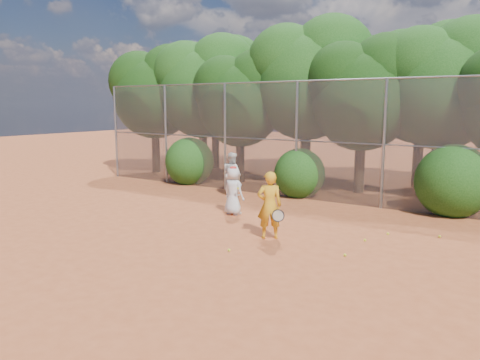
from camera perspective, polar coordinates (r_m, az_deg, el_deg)
The scene contains 22 objects.
ground at distance 10.98m, azimuth -2.88°, elevation -7.89°, with size 80.00×80.00×0.00m, color #A54A25.
fence_back at distance 15.82m, azimuth 9.74°, elevation 4.82°, with size 20.05×0.09×4.03m.
tree_0 at distance 22.76m, azimuth -10.26°, elevation 10.84°, with size 4.38×3.81×6.00m.
tree_1 at distance 21.52m, azimuth -4.40°, elevation 11.68°, with size 4.64×4.03×6.35m.
tree_2 at distance 19.48m, azimuth 0.21°, elevation 10.26°, with size 3.99×3.47×5.47m.
tree_3 at distance 19.16m, azimuth 8.37°, elevation 12.61°, with size 4.89×4.26×6.70m.
tree_4 at distance 17.63m, azimuth 14.93°, elevation 10.63°, with size 4.19×3.64×5.73m.
tree_5 at distance 17.79m, azimuth 23.62°, elevation 11.10°, with size 4.51×3.92×6.17m.
tree_9 at distance 23.96m, azimuth -2.88°, elevation 11.85°, with size 4.83×4.20×6.62m.
tree_10 at distance 21.58m, azimuth 8.49°, elevation 12.83°, with size 5.15×4.48×7.06m.
tree_11 at distance 19.56m, azimuth 21.56°, elevation 11.32°, with size 4.64×4.03×6.35m.
bush_0 at distance 19.29m, azimuth -6.17°, elevation 2.53°, with size 2.00×2.00×2.00m, color #164010.
bush_1 at distance 16.59m, azimuth 7.27°, elevation 1.07°, with size 1.80×1.80×1.80m, color #164010.
bush_2 at distance 15.06m, azimuth 24.59°, elevation 0.25°, with size 2.20×2.20×2.20m, color #164010.
player_yellow at distance 11.31m, azimuth 3.62°, elevation -3.08°, with size 0.86×0.67×1.65m.
player_teen at distance 13.76m, azimuth -0.82°, elevation -1.30°, with size 0.75×0.54×1.44m.
player_white at distance 16.69m, azimuth -0.96°, elevation 0.75°, with size 0.92×0.83×1.55m.
ball_0 at distance 11.60m, azimuth 14.99°, elevation -7.09°, with size 0.07×0.07×0.07m, color yellow.
ball_1 at distance 12.32m, azimuth 17.58°, elevation -6.26°, with size 0.07×0.07×0.07m, color yellow.
ball_2 at distance 10.48m, azimuth -1.35°, elevation -8.54°, with size 0.07×0.07×0.07m, color yellow.
ball_3 at distance 10.40m, azimuth 12.67°, elevation -8.91°, with size 0.07×0.07×0.07m, color yellow.
ball_4 at distance 12.51m, azimuth 23.16°, elevation -6.34°, with size 0.07×0.07×0.07m, color yellow.
Camera 1 is at (6.25, -8.44, 3.23)m, focal length 35.00 mm.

